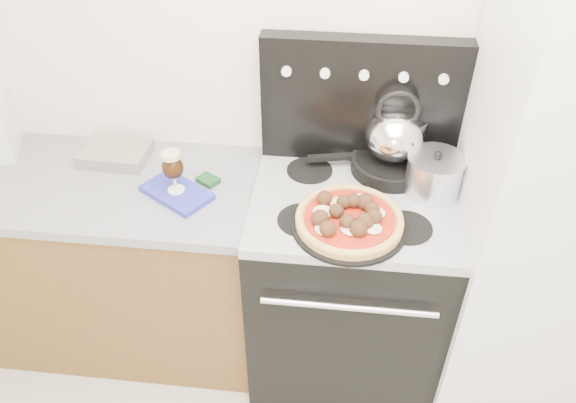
# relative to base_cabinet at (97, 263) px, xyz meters

# --- Properties ---
(room_shell) EXTENTS (3.52, 3.01, 2.52)m
(room_shell) POSITION_rel_base_cabinet_xyz_m (1.02, -0.91, 0.82)
(room_shell) COLOR #B6B3A9
(room_shell) RESTS_ON ground
(base_cabinet) EXTENTS (1.45, 0.60, 0.86)m
(base_cabinet) POSITION_rel_base_cabinet_xyz_m (0.00, 0.00, 0.00)
(base_cabinet) COLOR brown
(base_cabinet) RESTS_ON ground
(countertop) EXTENTS (1.48, 0.63, 0.04)m
(countertop) POSITION_rel_base_cabinet_xyz_m (0.00, 0.00, 0.45)
(countertop) COLOR gray
(countertop) RESTS_ON base_cabinet
(stove_body) EXTENTS (0.76, 0.65, 0.88)m
(stove_body) POSITION_rel_base_cabinet_xyz_m (1.10, -0.02, 0.01)
(stove_body) COLOR black
(stove_body) RESTS_ON ground
(cooktop) EXTENTS (0.76, 0.65, 0.04)m
(cooktop) POSITION_rel_base_cabinet_xyz_m (1.10, -0.02, 0.47)
(cooktop) COLOR #ADADB2
(cooktop) RESTS_ON stove_body
(backguard) EXTENTS (0.76, 0.08, 0.50)m
(backguard) POSITION_rel_base_cabinet_xyz_m (1.10, 0.25, 0.74)
(backguard) COLOR black
(backguard) RESTS_ON cooktop
(fridge) EXTENTS (0.64, 0.68, 1.90)m
(fridge) POSITION_rel_base_cabinet_xyz_m (1.80, -0.05, 0.52)
(fridge) COLOR silver
(fridge) RESTS_ON ground
(foil_sheet) EXTENTS (0.27, 0.21, 0.05)m
(foil_sheet) POSITION_rel_base_cabinet_xyz_m (0.13, 0.15, 0.50)
(foil_sheet) COLOR silver
(foil_sheet) RESTS_ON countertop
(oven_mitt) EXTENTS (0.30, 0.27, 0.02)m
(oven_mitt) POSITION_rel_base_cabinet_xyz_m (0.44, -0.06, 0.48)
(oven_mitt) COLOR #2B30AA
(oven_mitt) RESTS_ON countertop
(beer_glass) EXTENTS (0.09, 0.09, 0.17)m
(beer_glass) POSITION_rel_base_cabinet_xyz_m (0.44, -0.06, 0.58)
(beer_glass) COLOR black
(beer_glass) RESTS_ON oven_mitt
(pizza_pan) EXTENTS (0.44, 0.44, 0.01)m
(pizza_pan) POSITION_rel_base_cabinet_xyz_m (1.09, -0.19, 0.50)
(pizza_pan) COLOR black
(pizza_pan) RESTS_ON cooktop
(pizza) EXTENTS (0.41, 0.41, 0.05)m
(pizza) POSITION_rel_base_cabinet_xyz_m (1.09, -0.19, 0.53)
(pizza) COLOR #DBB46C
(pizza) RESTS_ON pizza_pan
(skillet) EXTENTS (0.37, 0.37, 0.06)m
(skillet) POSITION_rel_base_cabinet_xyz_m (1.24, 0.16, 0.52)
(skillet) COLOR black
(skillet) RESTS_ON cooktop
(tea_kettle) EXTENTS (0.25, 0.25, 0.24)m
(tea_kettle) POSITION_rel_base_cabinet_xyz_m (1.24, 0.16, 0.67)
(tea_kettle) COLOR silver
(tea_kettle) RESTS_ON skillet
(stock_pot) EXTENTS (0.24, 0.24, 0.15)m
(stock_pot) POSITION_rel_base_cabinet_xyz_m (1.39, 0.04, 0.56)
(stock_pot) COLOR silver
(stock_pot) RESTS_ON cooktop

